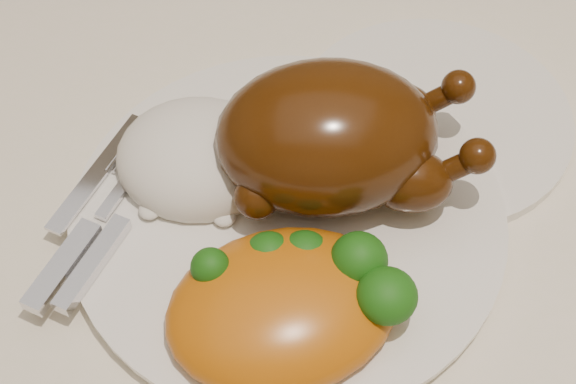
# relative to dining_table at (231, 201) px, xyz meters

# --- Properties ---
(dining_table) EXTENTS (1.60, 0.90, 0.76)m
(dining_table) POSITION_rel_dining_table_xyz_m (0.00, 0.00, 0.00)
(dining_table) COLOR brown
(dining_table) RESTS_ON floor
(tablecloth) EXTENTS (1.73, 1.03, 0.18)m
(tablecloth) POSITION_rel_dining_table_xyz_m (0.00, 0.00, 0.07)
(tablecloth) COLOR white
(tablecloth) RESTS_ON dining_table
(dinner_plate) EXTENTS (0.32, 0.32, 0.01)m
(dinner_plate) POSITION_rel_dining_table_xyz_m (0.06, -0.08, 0.11)
(dinner_plate) COLOR white
(dinner_plate) RESTS_ON tablecloth
(side_plate) EXTENTS (0.27, 0.27, 0.01)m
(side_plate) POSITION_rel_dining_table_xyz_m (0.16, 0.02, 0.11)
(side_plate) COLOR white
(side_plate) RESTS_ON tablecloth
(roast_chicken) EXTENTS (0.19, 0.14, 0.09)m
(roast_chicken) POSITION_rel_dining_table_xyz_m (0.09, -0.05, 0.16)
(roast_chicken) COLOR #432207
(roast_chicken) RESTS_ON dinner_plate
(rice_mound) EXTENTS (0.12, 0.11, 0.06)m
(rice_mound) POSITION_rel_dining_table_xyz_m (-0.01, -0.06, 0.13)
(rice_mound) COLOR white
(rice_mound) RESTS_ON dinner_plate
(mac_and_cheese) EXTENTS (0.18, 0.16, 0.06)m
(mac_and_cheese) POSITION_rel_dining_table_xyz_m (0.08, -0.16, 0.13)
(mac_and_cheese) COLOR orange
(mac_and_cheese) RESTS_ON dinner_plate
(cutlery) EXTENTS (0.06, 0.17, 0.01)m
(cutlery) POSITION_rel_dining_table_xyz_m (-0.06, -0.12, 0.12)
(cutlery) COLOR silver
(cutlery) RESTS_ON dinner_plate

